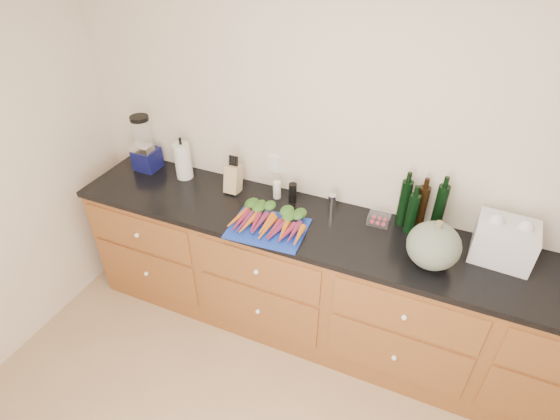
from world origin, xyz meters
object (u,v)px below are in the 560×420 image
at_px(cutting_board, 268,228).
at_px(knife_block, 233,179).
at_px(blender_appliance, 145,146).
at_px(carrots, 270,221).
at_px(squash, 434,246).
at_px(paper_towel, 183,161).
at_px(tomato_box, 379,219).

height_order(cutting_board, knife_block, knife_block).
bearing_deg(blender_appliance, carrots, -14.10).
relative_size(cutting_board, knife_block, 2.39).
relative_size(squash, paper_towel, 1.09).
distance_m(blender_appliance, knife_block, 0.73).
bearing_deg(paper_towel, squash, -7.99).
xyz_separation_m(carrots, tomato_box, (0.60, 0.29, -0.01)).
bearing_deg(tomato_box, paper_towel, -179.59).
distance_m(cutting_board, knife_block, 0.50).
height_order(blender_appliance, tomato_box, blender_appliance).
distance_m(carrots, squash, 0.95).
height_order(squash, paper_towel, paper_towel).
distance_m(cutting_board, paper_towel, 0.87).
bearing_deg(knife_block, paper_towel, 177.21).
relative_size(squash, blender_appliance, 0.70).
xyz_separation_m(cutting_board, squash, (0.94, 0.07, 0.12)).
xyz_separation_m(squash, knife_block, (-1.34, 0.23, -0.03)).
distance_m(squash, knife_block, 1.36).
distance_m(carrots, blender_appliance, 1.17).
xyz_separation_m(squash, paper_towel, (-1.75, 0.25, 0.00)).
height_order(squash, knife_block, squash).
bearing_deg(knife_block, cutting_board, -37.26).
relative_size(cutting_board, squash, 1.60).
bearing_deg(squash, carrots, -177.63).
distance_m(blender_appliance, paper_towel, 0.32).
bearing_deg(tomato_box, knife_block, -178.28).
xyz_separation_m(knife_block, tomato_box, (1.00, 0.03, -0.07)).
bearing_deg(tomato_box, blender_appliance, -179.59).
xyz_separation_m(paper_towel, tomato_box, (1.41, 0.01, -0.10)).
xyz_separation_m(carrots, blender_appliance, (-1.12, 0.28, 0.14)).
relative_size(cutting_board, tomato_box, 3.49).
height_order(cutting_board, tomato_box, tomato_box).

